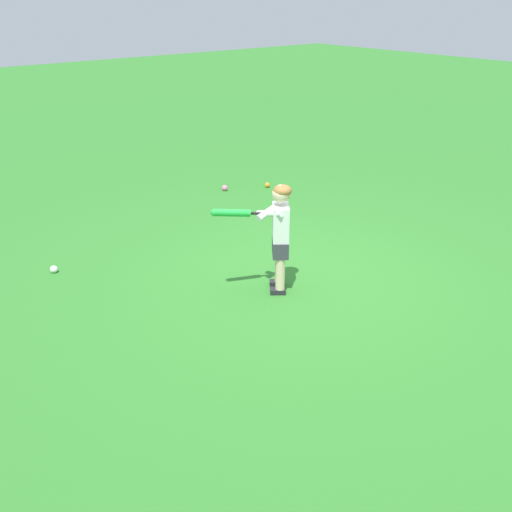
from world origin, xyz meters
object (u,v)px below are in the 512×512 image
at_px(play_ball_center_lawn, 267,185).
at_px(play_ball_midfield, 54,269).
at_px(child_batter, 277,229).
at_px(play_ball_by_bucket, 225,188).

xyz_separation_m(play_ball_center_lawn, play_ball_midfield, (-0.79, 3.59, 0.00)).
distance_m(child_batter, play_ball_by_bucket, 3.23).
bearing_deg(child_batter, play_ball_by_bucket, -27.04).
distance_m(child_batter, play_ball_midfield, 2.43).
height_order(child_batter, play_ball_center_lawn, child_batter).
distance_m(child_batter, play_ball_center_lawn, 3.32).
bearing_deg(play_ball_by_bucket, play_ball_center_lawn, -115.51).
distance_m(play_ball_center_lawn, play_ball_midfield, 3.68).
distance_m(play_ball_center_lawn, play_ball_by_bucket, 0.65).
height_order(play_ball_center_lawn, play_ball_midfield, play_ball_midfield).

